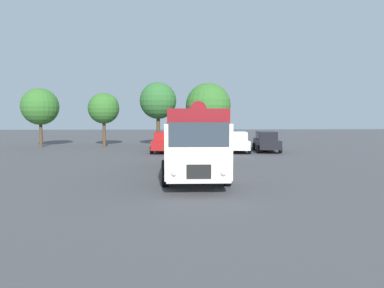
% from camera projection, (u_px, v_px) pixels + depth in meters
% --- Properties ---
extents(ground_plane, '(120.00, 120.00, 0.00)m').
position_uv_depth(ground_plane, '(211.00, 177.00, 16.55)').
color(ground_plane, '#474749').
extents(vintage_bus, '(2.97, 10.16, 3.49)m').
position_uv_depth(vintage_bus, '(193.00, 137.00, 17.33)').
color(vintage_bus, silver).
rests_on(vintage_bus, ground).
extents(car_near_left, '(2.19, 4.31, 1.66)m').
position_uv_depth(car_near_left, '(165.00, 142.00, 27.90)').
color(car_near_left, maroon).
rests_on(car_near_left, ground).
extents(car_mid_left, '(1.96, 4.20, 1.66)m').
position_uv_depth(car_mid_left, '(199.00, 141.00, 28.86)').
color(car_mid_left, silver).
rests_on(car_mid_left, ground).
extents(car_mid_right, '(2.23, 4.33, 1.66)m').
position_uv_depth(car_mid_right, '(237.00, 142.00, 28.05)').
color(car_mid_right, silver).
rests_on(car_mid_right, ground).
extents(car_far_right, '(2.26, 4.34, 1.66)m').
position_uv_depth(car_far_right, '(266.00, 141.00, 28.44)').
color(car_far_right, black).
rests_on(car_far_right, ground).
extents(tree_far_left, '(3.47, 3.47, 5.59)m').
position_uv_depth(tree_far_left, '(39.00, 106.00, 32.55)').
color(tree_far_left, '#4C3823').
rests_on(tree_far_left, ground).
extents(tree_left_of_centre, '(2.97, 2.97, 5.19)m').
position_uv_depth(tree_left_of_centre, '(105.00, 108.00, 32.98)').
color(tree_left_of_centre, '#4C3823').
rests_on(tree_left_of_centre, ground).
extents(tree_centre, '(3.49, 3.49, 6.16)m').
position_uv_depth(tree_centre, '(159.00, 101.00, 32.44)').
color(tree_centre, '#4C3823').
rests_on(tree_centre, ground).
extents(tree_right_of_centre, '(4.25, 4.25, 6.05)m').
position_uv_depth(tree_right_of_centre, '(208.00, 105.00, 32.22)').
color(tree_right_of_centre, '#4C3823').
rests_on(tree_right_of_centre, ground).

